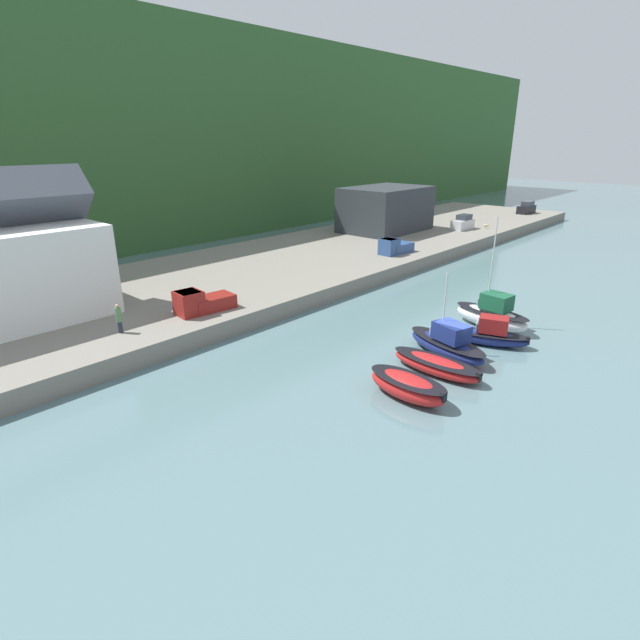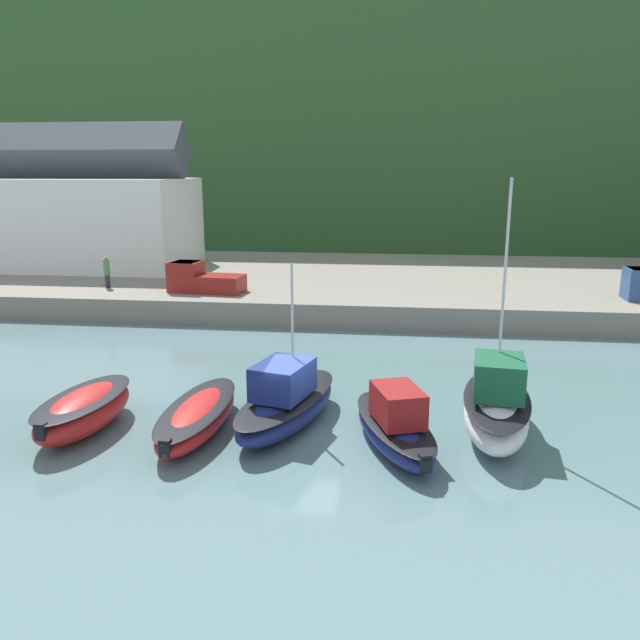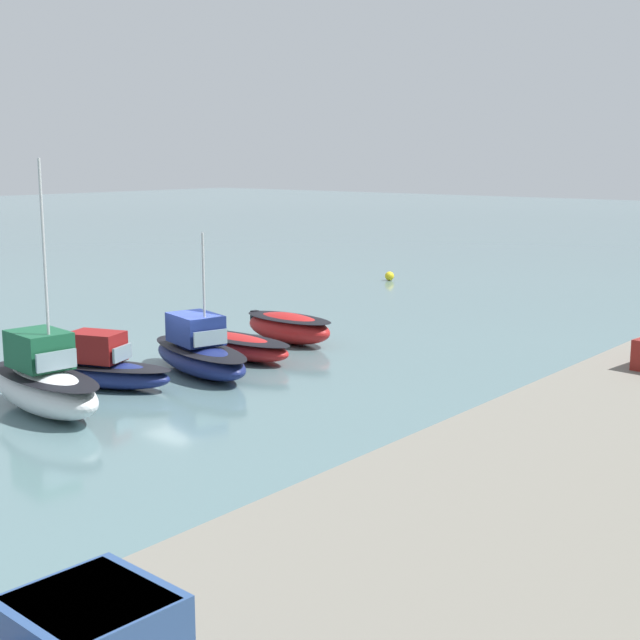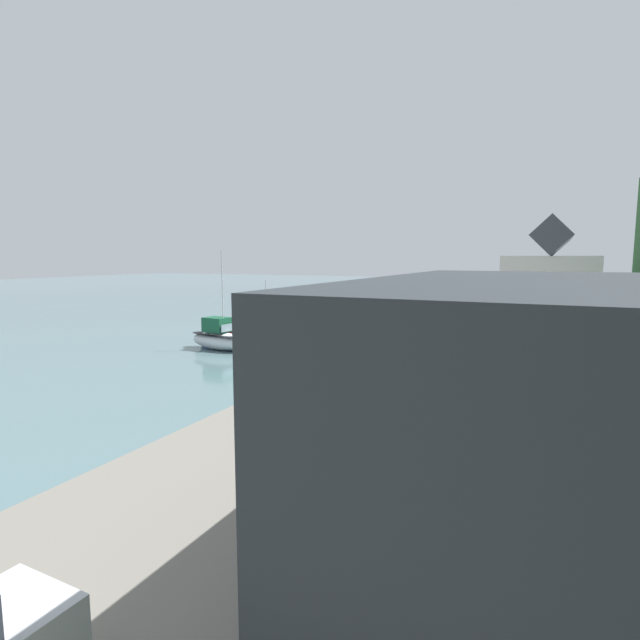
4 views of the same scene
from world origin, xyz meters
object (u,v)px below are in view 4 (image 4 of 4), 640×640
moored_boat_3 (230,335)px  pickup_truck_1 (355,371)px  mooring_buoy_0 (302,306)px  moored_boat_1 (270,328)px  pickup_truck_0 (447,315)px  person_on_quay (463,307)px  moored_boat_0 (285,322)px  moored_boat_4 (219,338)px  parked_car_0 (492,288)px  moored_boat_2 (263,329)px

moored_boat_3 → pickup_truck_1: pickup_truck_1 is taller
pickup_truck_1 → mooring_buoy_0: 55.41m
moored_boat_1 → pickup_truck_1: size_ratio=1.34×
moored_boat_1 → pickup_truck_1: (22.54, 18.72, 1.72)m
pickup_truck_0 → pickup_truck_1: size_ratio=1.02×
pickup_truck_1 → person_on_quay: 34.56m
moored_boat_0 → pickup_truck_1: size_ratio=1.12×
moored_boat_3 → moored_boat_4: moored_boat_4 is taller
parked_car_0 → pickup_truck_0: parked_car_0 is taller
moored_boat_4 → pickup_truck_0: bearing=140.1°
mooring_buoy_0 → person_on_quay: bearing=64.5°
moored_boat_2 → parked_car_0: moored_boat_2 is taller
moored_boat_0 → parked_car_0: size_ratio=1.26×
mooring_buoy_0 → pickup_truck_0: bearing=54.1°
parked_car_0 → pickup_truck_1: 75.89m
moored_boat_1 → parked_car_0: bearing=163.7°
moored_boat_1 → pickup_truck_0: pickup_truck_0 is taller
moored_boat_0 → moored_boat_2: bearing=14.5°
moored_boat_4 → pickup_truck_0: moored_boat_4 is taller
moored_boat_4 → mooring_buoy_0: moored_boat_4 is taller
parked_car_0 → mooring_buoy_0: 38.51m
moored_boat_4 → person_on_quay: bearing=148.9°
moored_boat_3 → parked_car_0: size_ratio=1.45×
moored_boat_0 → pickup_truck_1: 32.78m
parked_car_0 → person_on_quay: size_ratio=2.00×
person_on_quay → moored_boat_4: bearing=-38.0°
moored_boat_2 → pickup_truck_0: moored_boat_2 is taller
moored_boat_2 → pickup_truck_1: (19.47, 17.79, 1.39)m
parked_car_0 → mooring_buoy_0: (28.06, -26.30, -2.07)m
moored_boat_3 → moored_boat_4: 3.80m
moored_boat_2 → mooring_buoy_0: moored_boat_2 is taller
pickup_truck_1 → person_on_quay: bearing=93.2°
parked_car_0 → moored_boat_2: bearing=-108.9°
moored_boat_4 → pickup_truck_1: bearing=62.7°
moored_boat_0 → person_on_quay: size_ratio=2.53×
pickup_truck_1 → person_on_quay: size_ratio=2.25×
pickup_truck_0 → moored_boat_1: bearing=-157.1°
mooring_buoy_0 → pickup_truck_1: bearing=30.3°
moored_boat_1 → moored_boat_3: moored_boat_3 is taller
person_on_quay → moored_boat_2: bearing=-49.5°
moored_boat_1 → person_on_quay: 22.20m
moored_boat_2 → moored_boat_3: (3.92, -1.34, -0.13)m
moored_boat_1 → pickup_truck_0: bearing=108.5°
moored_boat_2 → pickup_truck_0: bearing=132.3°
moored_boat_2 → mooring_buoy_0: bearing=-144.6°
moored_boat_3 → person_on_quay: 26.91m
mooring_buoy_0 → moored_boat_3: bearing=15.2°
moored_boat_4 → pickup_truck_1: 21.47m
moored_boat_2 → mooring_buoy_0: (-28.34, -10.13, -0.57)m
moored_boat_1 → moored_boat_4: bearing=6.8°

